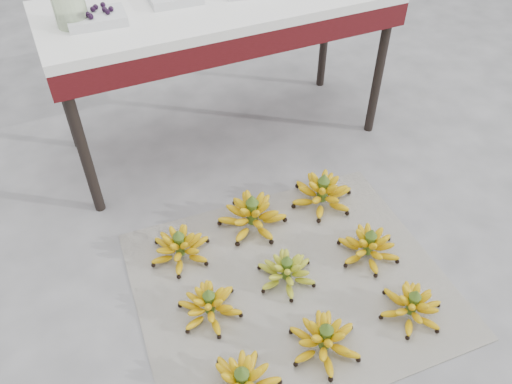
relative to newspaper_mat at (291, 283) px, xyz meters
name	(u,v)px	position (x,y,z in m)	size (l,w,h in m)	color
ground	(308,272)	(0.09, 0.02, 0.00)	(60.00, 60.00, 0.00)	#5F5F61
newspaper_mat	(291,283)	(0.00, 0.00, 0.00)	(1.25, 1.05, 0.01)	beige
bunch_front_left	(242,383)	(-0.37, -0.34, 0.06)	(0.35, 0.35, 0.16)	#E3B804
bunch_front_center	(325,340)	(-0.03, -0.32, 0.06)	(0.33, 0.33, 0.16)	#E3B804
bunch_front_right	(412,306)	(0.35, -0.33, 0.05)	(0.32, 0.32, 0.15)	#E3B804
bunch_mid_left	(210,305)	(-0.36, 0.00, 0.06)	(0.25, 0.25, 0.15)	#E3B804
bunch_mid_center	(286,271)	(-0.01, 0.03, 0.05)	(0.30, 0.30, 0.15)	olive
bunch_mid_right	(369,246)	(0.37, -0.01, 0.06)	(0.30, 0.30, 0.16)	#E3B804
bunch_back_left	(180,247)	(-0.37, 0.33, 0.06)	(0.33, 0.33, 0.16)	#E3B804
bunch_back_center	(252,215)	(-0.01, 0.37, 0.07)	(0.39, 0.39, 0.19)	#E3B804
bunch_back_right	(322,193)	(0.36, 0.36, 0.07)	(0.40, 0.40, 0.18)	#E3B804
vendor_table	(221,17)	(0.15, 1.06, 0.70)	(1.65, 0.66, 0.79)	black
tray_far_left	(97,18)	(-0.42, 1.02, 0.81)	(0.25, 0.19, 0.06)	silver
glass_jar	(69,6)	(-0.51, 1.04, 0.87)	(0.13, 0.13, 0.17)	beige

